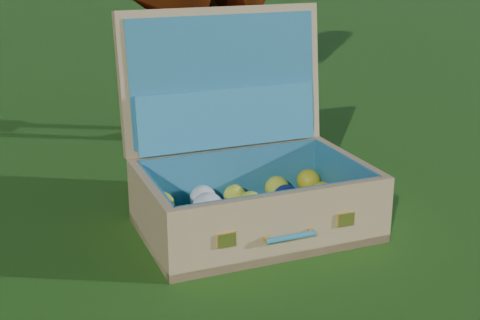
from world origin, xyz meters
name	(u,v)px	position (x,y,z in m)	size (l,w,h in m)	color
ground	(193,221)	(0.00, 0.00, 0.00)	(60.00, 60.00, 0.00)	#215114
suitcase	(242,166)	(0.12, -0.06, 0.15)	(0.63, 0.54, 0.55)	tan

